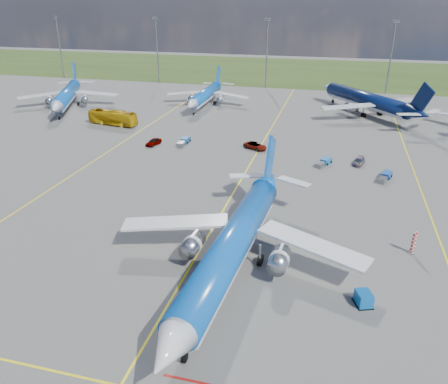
% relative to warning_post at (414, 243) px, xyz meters
% --- Properties ---
extents(ground, '(400.00, 400.00, 0.00)m').
position_rel_warning_post_xyz_m(ground, '(-26.00, -8.00, -1.50)').
color(ground, '#5C5C59').
rests_on(ground, ground).
extents(grass_strip, '(400.00, 80.00, 0.01)m').
position_rel_warning_post_xyz_m(grass_strip, '(-26.00, 142.00, -1.50)').
color(grass_strip, '#2D4719').
rests_on(grass_strip, ground).
extents(taxiway_lines, '(60.25, 160.00, 0.02)m').
position_rel_warning_post_xyz_m(taxiway_lines, '(-25.83, 19.70, -1.49)').
color(taxiway_lines, yellow).
rests_on(taxiway_lines, ground).
extents(floodlight_masts, '(202.20, 0.50, 22.70)m').
position_rel_warning_post_xyz_m(floodlight_masts, '(-16.00, 102.00, 11.06)').
color(floodlight_masts, slate).
rests_on(floodlight_masts, ground).
extents(warning_post, '(0.50, 0.50, 3.00)m').
position_rel_warning_post_xyz_m(warning_post, '(0.00, 0.00, 0.00)').
color(warning_post, red).
rests_on(warning_post, ground).
extents(bg_jet_nw, '(43.43, 48.42, 10.40)m').
position_rel_warning_post_xyz_m(bg_jet_nw, '(-86.02, 58.00, -1.50)').
color(bg_jet_nw, blue).
rests_on(bg_jet_nw, ground).
extents(bg_jet_nnw, '(27.06, 35.26, 9.14)m').
position_rel_warning_post_xyz_m(bg_jet_nnw, '(-48.46, 70.69, -1.50)').
color(bg_jet_nnw, blue).
rests_on(bg_jet_nnw, ground).
extents(bg_jet_n, '(52.63, 54.53, 11.36)m').
position_rel_warning_post_xyz_m(bg_jet_n, '(-3.54, 72.32, -1.50)').
color(bg_jet_n, '#081845').
rests_on(bg_jet_n, ground).
extents(main_airliner, '(35.07, 44.56, 11.16)m').
position_rel_warning_post_xyz_m(main_airliner, '(-20.82, -9.94, -1.50)').
color(main_airliner, blue).
rests_on(main_airliner, ground).
extents(uld_container, '(2.05, 2.26, 1.48)m').
position_rel_warning_post_xyz_m(uld_container, '(-6.21, -11.95, -0.76)').
color(uld_container, '#0D61B9').
rests_on(uld_container, ground).
extents(apron_bus, '(13.28, 5.07, 3.61)m').
position_rel_warning_post_xyz_m(apron_bus, '(-64.83, 44.90, 0.30)').
color(apron_bus, '#C99C0B').
rests_on(apron_bus, ground).
extents(service_car_a, '(2.69, 4.52, 1.44)m').
position_rel_warning_post_xyz_m(service_car_a, '(-48.56, 32.19, -0.78)').
color(service_car_a, '#999999').
rests_on(service_car_a, ground).
extents(service_car_b, '(5.68, 4.53, 1.44)m').
position_rel_warning_post_xyz_m(service_car_b, '(-26.76, 35.16, -0.78)').
color(service_car_b, '#999999').
rests_on(service_car_b, ground).
extents(service_car_c, '(2.70, 4.51, 1.22)m').
position_rel_warning_post_xyz_m(service_car_c, '(-5.83, 31.14, -0.89)').
color(service_car_c, '#999999').
rests_on(service_car_c, ground).
extents(baggage_tug_w, '(3.07, 4.85, 1.07)m').
position_rel_warning_post_xyz_m(baggage_tug_w, '(-12.29, 29.26, -1.00)').
color(baggage_tug_w, '#1C65A9').
rests_on(baggage_tug_w, ground).
extents(baggage_tug_c, '(1.54, 5.32, 1.19)m').
position_rel_warning_post_xyz_m(baggage_tug_c, '(-42.50, 34.67, -0.94)').
color(baggage_tug_c, '#17528B').
rests_on(baggage_tug_c, ground).
extents(baggage_tug_e, '(2.83, 4.92, 1.07)m').
position_rel_warning_post_xyz_m(baggage_tug_e, '(-1.52, 24.55, -1.00)').
color(baggage_tug_e, '#1A499E').
rests_on(baggage_tug_e, ground).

